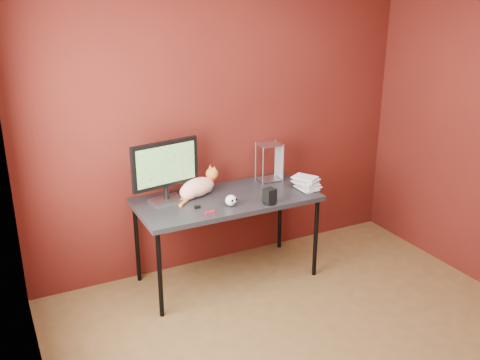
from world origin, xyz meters
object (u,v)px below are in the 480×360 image
cat (198,187)px  book_stack (303,122)px  speaker (270,197)px  monitor (165,168)px  desk (227,203)px  skull_mug (231,200)px

cat → book_stack: 1.01m
cat → speaker: bearing=-62.0°
monitor → book_stack: (1.10, -0.27, 0.31)m
desk → book_stack: bearing=-11.7°
desk → skull_mug: (-0.05, -0.18, 0.10)m
desk → speaker: size_ratio=11.89×
monitor → speaker: bearing=-40.2°
cat → skull_mug: cat is taller
monitor → book_stack: size_ratio=0.49×
skull_mug → book_stack: book_stack is taller
speaker → book_stack: (0.38, 0.14, 0.54)m
desk → skull_mug: 0.21m
desk → monitor: monitor is taller
desk → book_stack: 0.91m
desk → cat: cat is taller
speaker → desk: bearing=120.2°
cat → speaker: size_ratio=3.46×
skull_mug → speaker: (0.30, -0.09, 0.01)m
cat → speaker: cat is taller
desk → monitor: size_ratio=2.60×
cat → book_stack: size_ratio=0.37×
desk → cat: 0.27m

